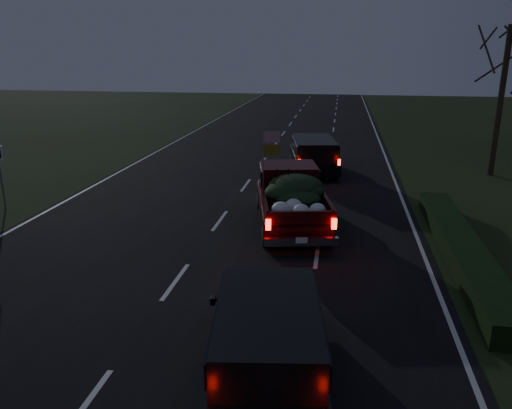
% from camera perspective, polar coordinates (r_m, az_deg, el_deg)
% --- Properties ---
extents(ground, '(120.00, 120.00, 0.00)m').
position_cam_1_polar(ground, '(13.52, -9.17, -8.74)').
color(ground, black).
rests_on(ground, ground).
extents(road_asphalt, '(14.00, 120.00, 0.02)m').
position_cam_1_polar(road_asphalt, '(13.51, -9.17, -8.70)').
color(road_asphalt, black).
rests_on(road_asphalt, ground).
extents(hedge_row, '(1.00, 10.00, 0.60)m').
position_cam_1_polar(hedge_row, '(15.94, 22.42, -4.59)').
color(hedge_row, black).
rests_on(hedge_row, ground).
extents(bare_tree_far, '(3.60, 3.60, 7.00)m').
position_cam_1_polar(bare_tree_far, '(26.53, 26.64, 14.09)').
color(bare_tree_far, black).
rests_on(bare_tree_far, ground).
extents(pickup_truck, '(3.19, 5.88, 2.92)m').
position_cam_1_polar(pickup_truck, '(17.32, 4.01, 1.18)').
color(pickup_truck, '#3D080A').
rests_on(pickup_truck, ground).
extents(lead_suv, '(2.81, 5.11, 1.39)m').
position_cam_1_polar(lead_suv, '(25.07, 6.60, 6.02)').
color(lead_suv, black).
rests_on(lead_suv, ground).
extents(rear_suv, '(2.52, 4.74, 1.30)m').
position_cam_1_polar(rear_suv, '(9.25, 1.39, -14.64)').
color(rear_suv, black).
rests_on(rear_suv, ground).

